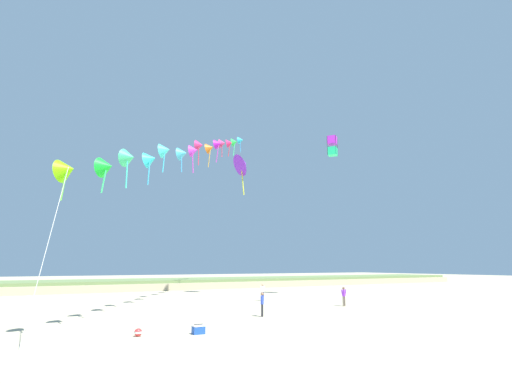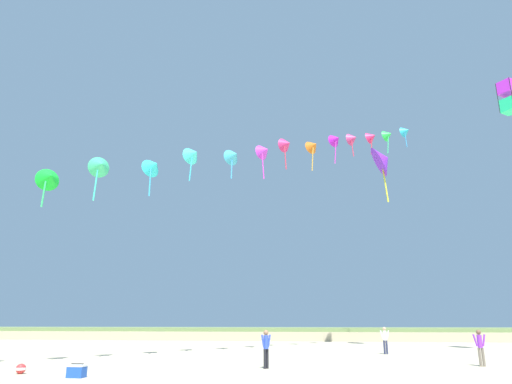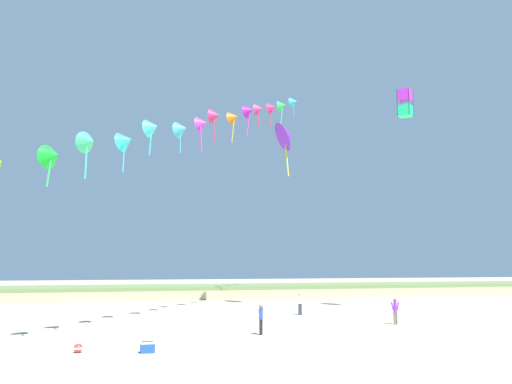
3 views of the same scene
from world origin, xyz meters
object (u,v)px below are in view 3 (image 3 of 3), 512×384
object	(u,v)px
person_near_right	(300,302)
large_kite_low_lead	(405,103)
beach_cooler	(147,347)
beach_ball	(78,348)
person_mid_center	(395,310)
person_near_left	(261,317)
large_kite_mid_trail	(287,135)

from	to	relation	value
person_near_right	large_kite_low_lead	size ratio (longest dim) A/B	0.71
large_kite_low_lead	beach_cooler	bearing A→B (deg)	-146.08
large_kite_low_lead	beach_ball	xyz separation A→B (m)	(-23.91, -13.48, -16.22)
person_near_right	person_mid_center	distance (m)	8.16
person_near_left	person_mid_center	size ratio (longest dim) A/B	1.00
person_near_left	large_kite_mid_trail	bearing A→B (deg)	66.12
large_kite_mid_trail	person_near_right	bearing A→B (deg)	-103.36
person_mid_center	beach_ball	size ratio (longest dim) A/B	4.19
beach_ball	person_near_right	bearing A→B (deg)	42.17
person_mid_center	large_kite_mid_trail	distance (m)	20.63
person_near_left	beach_ball	size ratio (longest dim) A/B	4.21
large_kite_low_lead	beach_ball	bearing A→B (deg)	-150.59
person_near_left	person_mid_center	xyz separation A→B (m)	(9.10, 2.39, -0.00)
person_near_left	beach_cooler	xyz separation A→B (m)	(-6.03, -4.15, -0.67)
beach_cooler	large_kite_mid_trail	bearing A→B (deg)	57.49
large_kite_low_lead	beach_ball	world-z (taller)	large_kite_low_lead
person_near_left	beach_cooler	bearing A→B (deg)	-145.47
large_kite_low_lead	large_kite_mid_trail	world-z (taller)	large_kite_low_lead
large_kite_mid_trail	beach_cooler	xyz separation A→B (m)	(-13.74, -21.55, -14.74)
person_near_right	large_kite_mid_trail	world-z (taller)	large_kite_mid_trail
beach_ball	person_near_left	bearing A→B (deg)	21.04
person_near_left	person_near_right	distance (m)	11.54
person_near_right	beach_cooler	distance (m)	18.46
large_kite_low_lead	large_kite_mid_trail	xyz separation A→B (m)	(-7.50, 7.27, -1.45)
large_kite_mid_trail	beach_ball	xyz separation A→B (m)	(-16.41, -20.75, -14.77)
person_near_right	person_near_left	bearing A→B (deg)	-120.90
person_near_left	beach_ball	world-z (taller)	person_near_left
person_mid_center	large_kite_mid_trail	xyz separation A→B (m)	(-1.40, 15.02, 14.07)
person_near_right	large_kite_mid_trail	bearing A→B (deg)	76.64
beach_cooler	beach_ball	world-z (taller)	beach_cooler
beach_cooler	beach_ball	distance (m)	2.79
person_near_right	beach_cooler	xyz separation A→B (m)	(-11.95, -14.05, -0.69)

